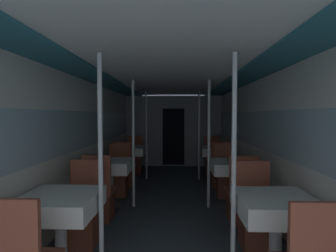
{
  "coord_description": "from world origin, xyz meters",
  "views": [
    {
      "loc": [
        0.09,
        -1.49,
        1.5
      ],
      "look_at": [
        -0.06,
        3.17,
        1.31
      ],
      "focal_mm": 28.0,
      "sensor_mm": 36.0,
      "label": 1
    }
  ],
  "objects": [
    {
      "name": "chair_right_far_0",
      "position": [
        1.0,
        1.48,
        0.29
      ],
      "size": [
        0.4,
        0.4,
        0.96
      ],
      "rotation": [
        0.0,
        0.0,
        3.14
      ],
      "color": "brown",
      "rests_on": "ground_plane"
    },
    {
      "name": "wall_right",
      "position": [
        1.42,
        2.88,
        1.07
      ],
      "size": [
        0.05,
        8.56,
        2.07
      ],
      "color": "silver",
      "rests_on": "ground_plane"
    },
    {
      "name": "dining_table_right_2",
      "position": [
        1.0,
        4.59,
        0.64
      ],
      "size": [
        0.69,
        0.69,
        0.76
      ],
      "color": "#4C4C51",
      "rests_on": "ground_plane"
    },
    {
      "name": "chair_left_near_1",
      "position": [
        -1.0,
        2.16,
        0.29
      ],
      "size": [
        0.4,
        0.4,
        0.96
      ],
      "color": "brown",
      "rests_on": "ground_plane"
    },
    {
      "name": "ceiling_panel",
      "position": [
        0.0,
        2.88,
        2.11
      ],
      "size": [
        2.85,
        8.56,
        0.07
      ],
      "color": "white",
      "rests_on": "wall_left"
    },
    {
      "name": "chair_left_far_1",
      "position": [
        -1.0,
        3.33,
        0.29
      ],
      "size": [
        0.4,
        0.4,
        0.96
      ],
      "rotation": [
        0.0,
        0.0,
        3.14
      ],
      "color": "brown",
      "rests_on": "ground_plane"
    },
    {
      "name": "chair_right_far_2",
      "position": [
        1.0,
        5.18,
        0.29
      ],
      "size": [
        0.4,
        0.4,
        0.96
      ],
      "rotation": [
        0.0,
        0.0,
        3.14
      ],
      "color": "brown",
      "rests_on": "ground_plane"
    },
    {
      "name": "support_pole_right_1",
      "position": [
        0.61,
        2.74,
        1.04
      ],
      "size": [
        0.05,
        0.05,
        2.07
      ],
      "color": "silver",
      "rests_on": "ground_plane"
    },
    {
      "name": "wall_left",
      "position": [
        -1.42,
        2.88,
        1.07
      ],
      "size": [
        0.05,
        8.56,
        2.07
      ],
      "color": "silver",
      "rests_on": "ground_plane"
    },
    {
      "name": "support_pole_left_1",
      "position": [
        -0.61,
        2.74,
        1.04
      ],
      "size": [
        0.05,
        0.05,
        2.07
      ],
      "color": "silver",
      "rests_on": "ground_plane"
    },
    {
      "name": "chair_right_near_1",
      "position": [
        1.0,
        2.16,
        0.29
      ],
      "size": [
        0.4,
        0.4,
        0.96
      ],
      "color": "brown",
      "rests_on": "ground_plane"
    },
    {
      "name": "chair_left_far_0",
      "position": [
        -1.0,
        1.48,
        0.29
      ],
      "size": [
        0.4,
        0.4,
        0.96
      ],
      "rotation": [
        0.0,
        0.0,
        3.14
      ],
      "color": "brown",
      "rests_on": "ground_plane"
    },
    {
      "name": "chair_right_near_2",
      "position": [
        1.0,
        4.01,
        0.29
      ],
      "size": [
        0.4,
        0.4,
        0.96
      ],
      "color": "brown",
      "rests_on": "ground_plane"
    },
    {
      "name": "dining_table_right_1",
      "position": [
        1.0,
        2.74,
        0.64
      ],
      "size": [
        0.69,
        0.69,
        0.76
      ],
      "color": "#4C4C51",
      "rests_on": "ground_plane"
    },
    {
      "name": "dining_table_left_2",
      "position": [
        -1.0,
        4.59,
        0.64
      ],
      "size": [
        0.69,
        0.69,
        0.76
      ],
      "color": "#4C4C51",
      "rests_on": "ground_plane"
    },
    {
      "name": "dining_table_right_0",
      "position": [
        1.0,
        0.9,
        0.64
      ],
      "size": [
        0.69,
        0.69,
        0.76
      ],
      "color": "#4C4C51",
      "rests_on": "ground_plane"
    },
    {
      "name": "dining_table_left_0",
      "position": [
        -1.0,
        0.9,
        0.64
      ],
      "size": [
        0.69,
        0.69,
        0.76
      ],
      "color": "#4C4C51",
      "rests_on": "ground_plane"
    },
    {
      "name": "support_pole_right_0",
      "position": [
        0.61,
        0.9,
        1.04
      ],
      "size": [
        0.05,
        0.05,
        2.07
      ],
      "color": "silver",
      "rests_on": "ground_plane"
    },
    {
      "name": "bulkhead_far",
      "position": [
        0.0,
        6.22,
        1.03
      ],
      "size": [
        2.79,
        0.09,
        2.07
      ],
      "color": "gray",
      "rests_on": "ground_plane"
    },
    {
      "name": "chair_left_far_2",
      "position": [
        -1.0,
        5.18,
        0.29
      ],
      "size": [
        0.4,
        0.4,
        0.96
      ],
      "rotation": [
        0.0,
        0.0,
        3.14
      ],
      "color": "brown",
      "rests_on": "ground_plane"
    },
    {
      "name": "support_pole_right_2",
      "position": [
        0.61,
        4.59,
        1.04
      ],
      "size": [
        0.05,
        0.05,
        2.07
      ],
      "color": "silver",
      "rests_on": "ground_plane"
    },
    {
      "name": "support_pole_left_0",
      "position": [
        -0.61,
        0.9,
        1.04
      ],
      "size": [
        0.05,
        0.05,
        2.07
      ],
      "color": "silver",
      "rests_on": "ground_plane"
    },
    {
      "name": "support_pole_left_2",
      "position": [
        -0.61,
        4.59,
        1.04
      ],
      "size": [
        0.05,
        0.05,
        2.07
      ],
      "color": "silver",
      "rests_on": "ground_plane"
    },
    {
      "name": "chair_left_near_2",
      "position": [
        -1.0,
        4.01,
        0.29
      ],
      "size": [
        0.4,
        0.4,
        0.96
      ],
      "color": "brown",
      "rests_on": "ground_plane"
    },
    {
      "name": "dining_table_left_1",
      "position": [
        -1.0,
        2.74,
        0.64
      ],
      "size": [
        0.69,
        0.69,
        0.76
      ],
      "color": "#4C4C51",
      "rests_on": "ground_plane"
    },
    {
      "name": "chair_right_far_1",
      "position": [
        1.0,
        3.33,
        0.29
      ],
      "size": [
        0.4,
        0.4,
        0.96
      ],
      "rotation": [
        0.0,
        0.0,
        3.14
      ],
      "color": "brown",
      "rests_on": "ground_plane"
    }
  ]
}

